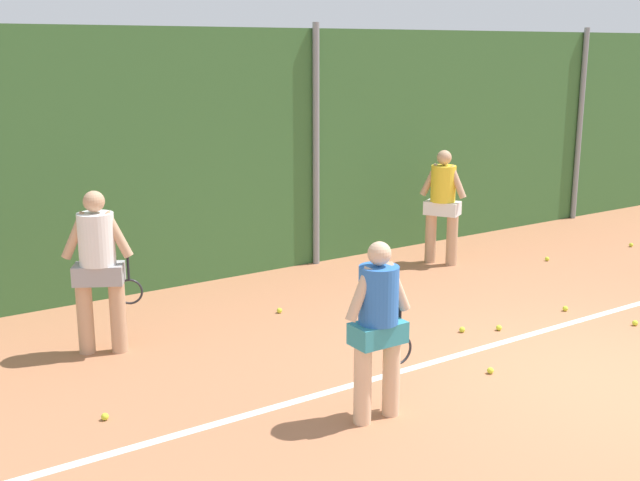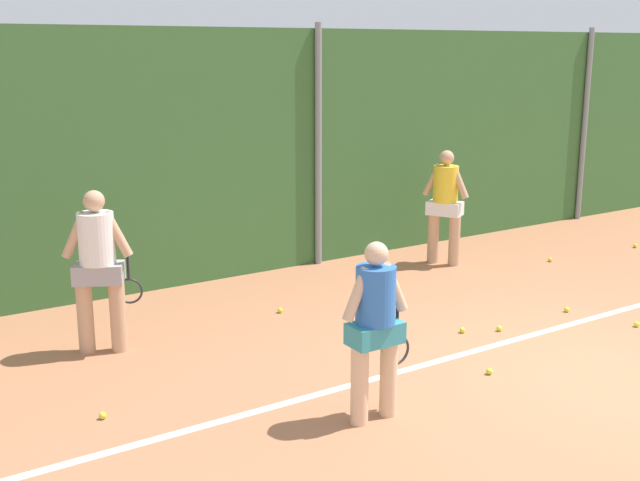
{
  "view_description": "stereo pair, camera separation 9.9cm",
  "coord_description": "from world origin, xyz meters",
  "px_view_note": "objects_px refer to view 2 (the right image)",
  "views": [
    {
      "loc": [
        -6.45,
        -4.57,
        3.2
      ],
      "look_at": [
        -1.59,
        2.69,
        1.07
      ],
      "focal_mm": 44.69,
      "sensor_mm": 36.0,
      "label": 1
    },
    {
      "loc": [
        -6.36,
        -4.62,
        3.2
      ],
      "look_at": [
        -1.59,
        2.69,
        1.07
      ],
      "focal_mm": 44.69,
      "sensor_mm": 36.0,
      "label": 2
    }
  ],
  "objects_px": {
    "tennis_ball_1": "(499,328)",
    "tennis_ball_5": "(635,246)",
    "player_midcourt": "(98,263)",
    "tennis_ball_0": "(637,324)",
    "player_foreground_near": "(376,322)",
    "tennis_ball_7": "(462,330)",
    "player_backcourt_far": "(445,201)",
    "tennis_ball_9": "(280,310)",
    "tennis_ball_11": "(489,371)",
    "tennis_ball_10": "(567,309)",
    "tennis_ball_8": "(550,260)",
    "tennis_ball_4": "(103,416)"
  },
  "relations": [
    {
      "from": "tennis_ball_11",
      "to": "tennis_ball_0",
      "type": "bearing_deg",
      "value": 1.5
    },
    {
      "from": "tennis_ball_8",
      "to": "tennis_ball_10",
      "type": "relative_size",
      "value": 1.0
    },
    {
      "from": "player_midcourt",
      "to": "tennis_ball_5",
      "type": "height_order",
      "value": "player_midcourt"
    },
    {
      "from": "player_foreground_near",
      "to": "tennis_ball_11",
      "type": "xyz_separation_m",
      "value": [
        1.56,
        0.15,
        -0.87
      ]
    },
    {
      "from": "player_midcourt",
      "to": "tennis_ball_0",
      "type": "xyz_separation_m",
      "value": [
        5.49,
        -2.68,
        -0.95
      ]
    },
    {
      "from": "player_backcourt_far",
      "to": "tennis_ball_5",
      "type": "height_order",
      "value": "player_backcourt_far"
    },
    {
      "from": "tennis_ball_9",
      "to": "tennis_ball_11",
      "type": "bearing_deg",
      "value": -74.08
    },
    {
      "from": "tennis_ball_4",
      "to": "tennis_ball_11",
      "type": "xyz_separation_m",
      "value": [
        3.57,
        -1.16,
        0.0
      ]
    },
    {
      "from": "tennis_ball_5",
      "to": "tennis_ball_7",
      "type": "xyz_separation_m",
      "value": [
        -5.14,
        -1.42,
        0.0
      ]
    },
    {
      "from": "tennis_ball_1",
      "to": "tennis_ball_4",
      "type": "distance_m",
      "value": 4.58
    },
    {
      "from": "player_midcourt",
      "to": "tennis_ball_10",
      "type": "bearing_deg",
      "value": 8.34
    },
    {
      "from": "player_foreground_near",
      "to": "player_midcourt",
      "type": "bearing_deg",
      "value": 117.67
    },
    {
      "from": "player_midcourt",
      "to": "tennis_ball_1",
      "type": "height_order",
      "value": "player_midcourt"
    },
    {
      "from": "player_backcourt_far",
      "to": "tennis_ball_9",
      "type": "height_order",
      "value": "player_backcourt_far"
    },
    {
      "from": "player_foreground_near",
      "to": "tennis_ball_8",
      "type": "xyz_separation_m",
      "value": [
        5.45,
        2.76,
        -0.87
      ]
    },
    {
      "from": "player_midcourt",
      "to": "tennis_ball_8",
      "type": "distance_m",
      "value": 6.99
    },
    {
      "from": "tennis_ball_8",
      "to": "tennis_ball_1",
      "type": "bearing_deg",
      "value": -148.46
    },
    {
      "from": "player_backcourt_far",
      "to": "tennis_ball_8",
      "type": "xyz_separation_m",
      "value": [
        1.45,
        -0.81,
        -0.94
      ]
    },
    {
      "from": "player_foreground_near",
      "to": "tennis_ball_5",
      "type": "bearing_deg",
      "value": 20.19
    },
    {
      "from": "tennis_ball_11",
      "to": "tennis_ball_1",
      "type": "bearing_deg",
      "value": 40.16
    },
    {
      "from": "player_foreground_near",
      "to": "tennis_ball_0",
      "type": "xyz_separation_m",
      "value": [
        4.01,
        0.21,
        -0.87
      ]
    },
    {
      "from": "tennis_ball_0",
      "to": "tennis_ball_9",
      "type": "relative_size",
      "value": 1.0
    },
    {
      "from": "player_foreground_near",
      "to": "tennis_ball_7",
      "type": "distance_m",
      "value": 2.61
    },
    {
      "from": "player_midcourt",
      "to": "tennis_ball_10",
      "type": "height_order",
      "value": "player_midcourt"
    },
    {
      "from": "tennis_ball_0",
      "to": "tennis_ball_1",
      "type": "bearing_deg",
      "value": 151.96
    },
    {
      "from": "player_backcourt_far",
      "to": "tennis_ball_5",
      "type": "bearing_deg",
      "value": 44.79
    },
    {
      "from": "player_backcourt_far",
      "to": "tennis_ball_5",
      "type": "relative_size",
      "value": 26.13
    },
    {
      "from": "tennis_ball_7",
      "to": "tennis_ball_11",
      "type": "height_order",
      "value": "same"
    },
    {
      "from": "player_foreground_near",
      "to": "player_midcourt",
      "type": "height_order",
      "value": "player_midcourt"
    },
    {
      "from": "tennis_ball_10",
      "to": "tennis_ball_8",
      "type": "bearing_deg",
      "value": 45.83
    },
    {
      "from": "player_foreground_near",
      "to": "tennis_ball_4",
      "type": "height_order",
      "value": "player_foreground_near"
    },
    {
      "from": "player_midcourt",
      "to": "tennis_ball_10",
      "type": "xyz_separation_m",
      "value": [
        5.23,
        -1.87,
        -0.95
      ]
    },
    {
      "from": "tennis_ball_1",
      "to": "tennis_ball_11",
      "type": "bearing_deg",
      "value": -139.84
    },
    {
      "from": "tennis_ball_11",
      "to": "tennis_ball_9",
      "type": "bearing_deg",
      "value": 105.92
    },
    {
      "from": "tennis_ball_9",
      "to": "tennis_ball_5",
      "type": "bearing_deg",
      "value": -3.01
    },
    {
      "from": "player_midcourt",
      "to": "tennis_ball_5",
      "type": "distance_m",
      "value": 8.83
    },
    {
      "from": "tennis_ball_7",
      "to": "tennis_ball_10",
      "type": "bearing_deg",
      "value": -5.63
    },
    {
      "from": "tennis_ball_4",
      "to": "tennis_ball_7",
      "type": "distance_m",
      "value": 4.17
    },
    {
      "from": "tennis_ball_11",
      "to": "tennis_ball_5",
      "type": "bearing_deg",
      "value": 23.11
    },
    {
      "from": "tennis_ball_5",
      "to": "tennis_ball_11",
      "type": "xyz_separation_m",
      "value": [
        -5.74,
        -2.45,
        0.0
      ]
    },
    {
      "from": "tennis_ball_5",
      "to": "tennis_ball_11",
      "type": "height_order",
      "value": "same"
    },
    {
      "from": "player_midcourt",
      "to": "player_backcourt_far",
      "type": "xyz_separation_m",
      "value": [
        5.47,
        0.69,
        -0.02
      ]
    },
    {
      "from": "tennis_ball_4",
      "to": "tennis_ball_7",
      "type": "xyz_separation_m",
      "value": [
        4.17,
        -0.12,
        0.0
      ]
    },
    {
      "from": "player_midcourt",
      "to": "tennis_ball_7",
      "type": "distance_m",
      "value": 4.12
    },
    {
      "from": "player_midcourt",
      "to": "tennis_ball_9",
      "type": "relative_size",
      "value": 26.71
    },
    {
      "from": "tennis_ball_0",
      "to": "tennis_ball_5",
      "type": "bearing_deg",
      "value": 35.98
    },
    {
      "from": "player_midcourt",
      "to": "tennis_ball_0",
      "type": "relative_size",
      "value": 26.71
    },
    {
      "from": "tennis_ball_1",
      "to": "tennis_ball_5",
      "type": "bearing_deg",
      "value": 18.74
    },
    {
      "from": "tennis_ball_9",
      "to": "player_backcourt_far",
      "type": "bearing_deg",
      "value": 11.13
    },
    {
      "from": "player_foreground_near",
      "to": "tennis_ball_8",
      "type": "relative_size",
      "value": 24.42
    }
  ]
}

